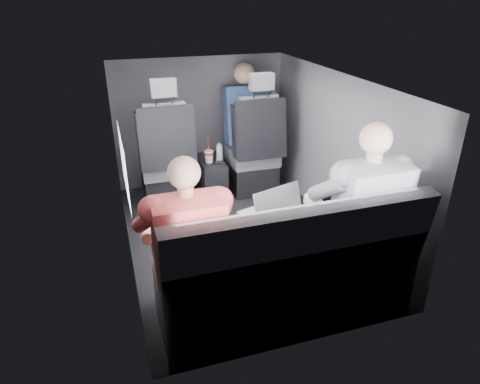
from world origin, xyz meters
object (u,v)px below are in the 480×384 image
object	(u,v)px
front_seat_left	(167,166)
soda_cup	(209,156)
passenger_rear_left	(185,245)
front_seat_right	(254,156)
rear_bench	(287,279)
laptop_black	(342,207)
laptop_silver	(272,210)
water_bottle	(219,153)
laptop_white	(179,230)
passenger_front_right	(244,116)
passenger_rear_right	(355,213)
center_console	(211,178)

from	to	relation	value
front_seat_left	soda_cup	size ratio (longest dim) A/B	4.56
front_seat_left	passenger_rear_left	xyz separation A→B (m)	(-0.16, -1.81, 0.22)
front_seat_right	rear_bench	distance (m)	1.96
laptop_black	laptop_silver	bearing A→B (deg)	168.39
water_bottle	laptop_white	size ratio (longest dim) A/B	0.43
passenger_front_right	laptop_white	bearing A→B (deg)	-118.89
laptop_black	passenger_rear_right	distance (m)	0.13
front_seat_right	passenger_front_right	world-z (taller)	passenger_front_right
rear_bench	center_console	bearing A→B (deg)	90.00
laptop_silver	water_bottle	bearing A→B (deg)	87.53
front_seat_left	laptop_white	world-z (taller)	front_seat_left
soda_cup	passenger_rear_left	world-z (taller)	passenger_rear_left
front_seat_right	laptop_black	distance (m)	1.70
front_seat_left	laptop_black	world-z (taller)	front_seat_left
rear_bench	laptop_white	xyz separation A→B (m)	(-0.62, 0.26, 0.32)
laptop_white	water_bottle	bearing A→B (deg)	66.79
rear_bench	soda_cup	world-z (taller)	rear_bench
front_seat_right	laptop_silver	world-z (taller)	front_seat_right
front_seat_right	laptop_black	bearing A→B (deg)	-89.08
rear_bench	passenger_front_right	size ratio (longest dim) A/B	1.84
front_seat_right	passenger_rear_right	xyz separation A→B (m)	(0.05, -1.81, 0.25)
water_bottle	laptop_black	world-z (taller)	laptop_black
center_console	soda_cup	distance (m)	0.29
center_console	passenger_rear_left	world-z (taller)	passenger_rear_left
laptop_silver	passenger_front_right	distance (m)	1.90
center_console	front_seat_left	bearing A→B (deg)	-174.93
soda_cup	laptop_white	size ratio (longest dim) A/B	0.67
front_seat_right	rear_bench	xyz separation A→B (m)	(-0.45, -1.90, -0.09)
front_seat_right	passenger_front_right	size ratio (longest dim) A/B	1.45
rear_bench	passenger_rear_left	xyz separation A→B (m)	(-0.61, 0.10, 0.31)
water_bottle	passenger_front_right	xyz separation A→B (m)	(0.35, 0.26, 0.28)
front_seat_left	front_seat_right	distance (m)	0.90
rear_bench	passenger_rear_right	distance (m)	0.61
passenger_rear_left	center_console	bearing A→B (deg)	71.66
front_seat_right	laptop_white	xyz separation A→B (m)	(-1.07, -1.64, 0.23)
laptop_white	laptop_silver	distance (m)	0.64
soda_cup	passenger_front_right	world-z (taller)	passenger_front_right
center_console	soda_cup	size ratio (longest dim) A/B	1.73
water_bottle	laptop_black	xyz separation A→B (m)	(0.40, -1.68, 0.16)
front_seat_right	passenger_front_right	distance (m)	0.44
laptop_silver	passenger_front_right	world-z (taller)	passenger_front_right
laptop_white	soda_cup	bearing A→B (deg)	69.89
front_seat_right	laptop_silver	xyz separation A→B (m)	(-0.44, -1.59, 0.23)
water_bottle	passenger_rear_right	world-z (taller)	passenger_rear_right
front_seat_left	rear_bench	world-z (taller)	front_seat_left
front_seat_right	center_console	size ratio (longest dim) A/B	2.64
soda_cup	laptop_black	size ratio (longest dim) A/B	0.57
soda_cup	passenger_rear_right	size ratio (longest dim) A/B	0.22
laptop_silver	passenger_front_right	bearing A→B (deg)	77.32
passenger_rear_left	passenger_rear_right	world-z (taller)	passenger_rear_right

